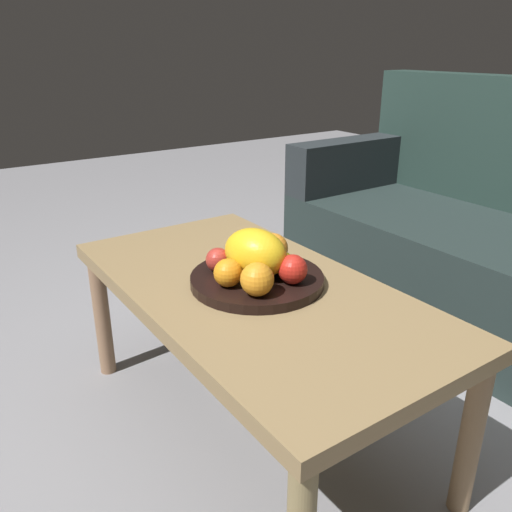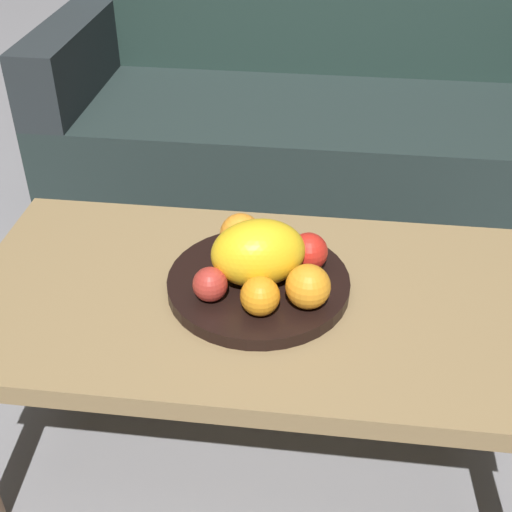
# 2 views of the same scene
# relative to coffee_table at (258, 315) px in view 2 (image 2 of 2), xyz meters

# --- Properties ---
(ground_plane) EXTENTS (8.00, 8.00, 0.00)m
(ground_plane) POSITION_rel_coffee_table_xyz_m (0.00, 0.00, -0.39)
(ground_plane) COLOR gray
(coffee_table) EXTENTS (1.08, 0.56, 0.44)m
(coffee_table) POSITION_rel_coffee_table_xyz_m (0.00, 0.00, 0.00)
(coffee_table) COLOR olive
(coffee_table) RESTS_ON ground_plane
(couch) EXTENTS (1.70, 0.70, 0.90)m
(couch) POSITION_rel_coffee_table_xyz_m (0.08, 1.09, -0.09)
(couch) COLOR #212D2C
(couch) RESTS_ON ground_plane
(fruit_bowl) EXTENTS (0.34, 0.34, 0.03)m
(fruit_bowl) POSITION_rel_coffee_table_xyz_m (-0.00, 0.01, 0.06)
(fruit_bowl) COLOR black
(fruit_bowl) RESTS_ON coffee_table
(melon_large_front) EXTENTS (0.20, 0.17, 0.12)m
(melon_large_front) POSITION_rel_coffee_table_xyz_m (-0.00, 0.01, 0.14)
(melon_large_front) COLOR yellow
(melon_large_front) RESTS_ON fruit_bowl
(orange_front) EXTENTS (0.08, 0.08, 0.08)m
(orange_front) POSITION_rel_coffee_table_xyz_m (-0.04, 0.09, 0.12)
(orange_front) COLOR orange
(orange_front) RESTS_ON fruit_bowl
(orange_left) EXTENTS (0.07, 0.07, 0.07)m
(orange_left) POSITION_rel_coffee_table_xyz_m (0.01, -0.08, 0.11)
(orange_left) COLOR orange
(orange_left) RESTS_ON fruit_bowl
(orange_right) EXTENTS (0.08, 0.08, 0.08)m
(orange_right) POSITION_rel_coffee_table_xyz_m (0.09, -0.05, 0.12)
(orange_right) COLOR orange
(orange_right) RESTS_ON fruit_bowl
(apple_front) EXTENTS (0.06, 0.06, 0.06)m
(apple_front) POSITION_rel_coffee_table_xyz_m (-0.08, -0.05, 0.11)
(apple_front) COLOR #B03228
(apple_front) RESTS_ON fruit_bowl
(apple_left) EXTENTS (0.07, 0.07, 0.07)m
(apple_left) POSITION_rel_coffee_table_xyz_m (0.09, 0.06, 0.11)
(apple_left) COLOR red
(apple_left) RESTS_ON fruit_bowl
(banana_bunch) EXTENTS (0.17, 0.10, 0.06)m
(banana_bunch) POSITION_rel_coffee_table_xyz_m (0.02, 0.07, 0.10)
(banana_bunch) COLOR yellow
(banana_bunch) RESTS_ON fruit_bowl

